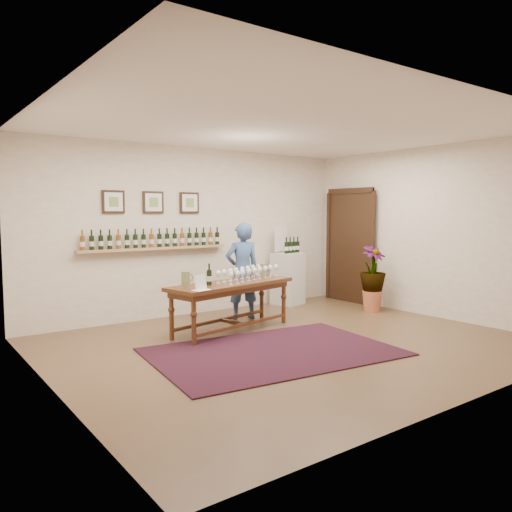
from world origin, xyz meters
TOP-DOWN VIEW (x-y plane):
  - ground at (0.00, 0.00)m, footprint 6.00×6.00m
  - room_shell at (2.11, 1.86)m, footprint 6.00×6.00m
  - rug at (-0.46, -0.19)m, footprint 3.15×2.29m
  - tasting_table at (-0.25, 1.05)m, footprint 2.10×1.03m
  - table_glasses at (0.06, 1.15)m, footprint 1.41×0.78m
  - table_bottles at (-0.66, 1.04)m, footprint 0.33×0.22m
  - pitcher_left at (-1.03, 0.99)m, footprint 0.15×0.15m
  - pitcher_right at (0.50, 1.28)m, footprint 0.16×0.16m
  - menu_card at (-0.98, 0.69)m, footprint 0.25×0.21m
  - display_pedestal at (1.77, 2.21)m, footprint 0.59×0.59m
  - pedestal_bottles at (1.82, 2.15)m, footprint 0.30×0.14m
  - info_sign at (1.73, 2.36)m, footprint 0.37×0.11m
  - potted_plant at (2.50, 0.79)m, footprint 0.54×0.54m
  - person at (0.36, 1.66)m, footprint 0.64×0.49m

SIDE VIEW (x-z plane):
  - ground at x=0.00m, z-range 0.00..0.00m
  - rug at x=-0.46m, z-range 0.00..0.02m
  - display_pedestal at x=1.77m, z-range 0.00..0.97m
  - potted_plant at x=2.50m, z-range 0.08..1.07m
  - tasting_table at x=-0.25m, z-range 0.25..0.96m
  - person at x=0.36m, z-range 0.00..1.56m
  - table_glasses at x=0.06m, z-range 0.71..0.91m
  - menu_card at x=-0.98m, z-range 0.71..0.92m
  - pitcher_right at x=0.50m, z-range 0.71..0.93m
  - pitcher_left at x=-1.03m, z-range 0.71..0.93m
  - table_bottles at x=-0.66m, z-range 0.71..1.04m
  - pedestal_bottles at x=1.82m, z-range 0.97..1.25m
  - room_shell at x=2.11m, z-range -1.88..4.12m
  - info_sign at x=1.73m, z-range 0.97..1.48m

